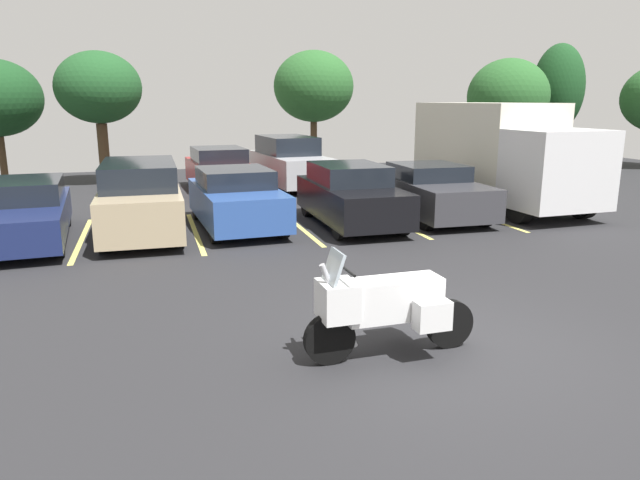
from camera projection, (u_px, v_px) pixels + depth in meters
name	position (u px, v px, depth m)	size (l,w,h in m)	color
ground	(459.00, 349.00, 7.80)	(44.00, 44.00, 0.10)	#262628
motorcycle_touring	(385.00, 305.00, 7.32)	(2.31, 0.96, 1.44)	black
parking_stripes	(248.00, 229.00, 14.84)	(13.23, 4.74, 0.01)	#EAE066
car_navy	(24.00, 212.00, 13.35)	(2.13, 4.98, 1.40)	navy
car_tan	(141.00, 198.00, 14.14)	(1.85, 4.82, 1.74)	tan
car_blue	(236.00, 199.00, 14.83)	(2.08, 4.36, 1.50)	#2D519E
car_black	(351.00, 195.00, 15.18)	(1.85, 4.38, 1.57)	black
car_charcoal	(430.00, 191.00, 16.26)	(2.00, 4.59, 1.45)	#38383D
car_far_red	(220.00, 170.00, 20.80)	(2.11, 4.81, 1.54)	maroon
car_far_silver	(289.00, 162.00, 21.78)	(2.25, 4.94, 1.87)	#B7B7BC
box_truck	(499.00, 153.00, 17.77)	(2.71, 6.74, 3.09)	silver
tree_center_left	(558.00, 89.00, 29.24)	(2.52, 2.52, 5.90)	#4C3823
tree_left	(314.00, 87.00, 27.49)	(3.74, 3.74, 5.43)	#4C3823
tree_far_left	(508.00, 96.00, 26.77)	(3.66, 3.66, 5.02)	#4C3823
tree_far_right	(99.00, 88.00, 21.81)	(3.13, 3.13, 4.95)	#4C3823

